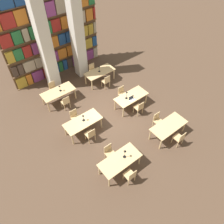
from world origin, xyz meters
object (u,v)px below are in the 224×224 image
object	(u,v)px
chair_7	(122,93)
reading_table_4	(58,93)
chair_11	(93,70)
reading_table_3	(131,97)
pillar_left	(44,42)
chair_1	(109,152)
chair_4	(91,134)
chair_6	(139,107)
laptop	(132,99)
chair_2	(179,138)
chair_3	(158,120)
reading_table_2	(83,122)
reading_table_1	(169,127)
desk_lamp_2	(127,94)
pillar_center	(77,30)
desk_lamp_4	(99,68)
chair_8	(66,102)
reading_table_0	(120,161)
reading_table_5	(100,73)
chair_10	(106,81)
chair_9	(53,88)
desk_lamp_3	(60,87)
chair_5	(75,117)
chair_0	(130,175)
desk_lamp_0	(125,153)
desk_lamp_1	(83,117)

from	to	relation	value
chair_7	reading_table_4	distance (m)	3.61
chair_11	reading_table_3	bearing A→B (deg)	91.49
pillar_left	chair_1	size ratio (longest dim) A/B	6.68
chair_4	chair_6	world-z (taller)	same
chair_4	laptop	world-z (taller)	laptop
pillar_left	chair_2	xyz separation A→B (m)	(2.60, -7.68, -2.51)
chair_3	reading_table_2	world-z (taller)	chair_3
chair_2	reading_table_3	distance (m)	3.39
reading_table_1	desk_lamp_2	size ratio (longest dim) A/B	3.90
chair_4	chair_1	bearing A→B (deg)	-85.57
pillar_center	desk_lamp_4	xyz separation A→B (m)	(0.44, -1.42, -1.95)
chair_8	chair_6	bearing A→B (deg)	-44.18
reading_table_2	reading_table_3	xyz separation A→B (m)	(3.07, -0.12, 0.00)
reading_table_0	reading_table_5	size ratio (longest dim) A/B	1.00
chair_1	chair_2	world-z (taller)	same
chair_7	chair_10	bearing A→B (deg)	-87.94
chair_6	laptop	xyz separation A→B (m)	(-0.11, 0.48, 0.32)
pillar_center	chair_3	world-z (taller)	pillar_center
chair_2	chair_3	distance (m)	1.43
reading_table_3	desk_lamp_2	xyz separation A→B (m)	(-0.32, 0.04, 0.41)
laptop	reading_table_5	world-z (taller)	laptop
chair_7	chair_9	xyz separation A→B (m)	(-2.90, 2.82, 0.00)
chair_4	desk_lamp_3	size ratio (longest dim) A/B	2.29
chair_4	desk_lamp_2	world-z (taller)	desk_lamp_2
desk_lamp_3	desk_lamp_4	xyz separation A→B (m)	(2.76, 0.10, 0.02)
chair_8	chair_11	bearing A→B (deg)	27.45
desk_lamp_4	chair_4	bearing A→B (deg)	-131.30
reading_table_4	pillar_center	bearing A→B (deg)	31.13
pillar_center	reading_table_4	xyz separation A→B (m)	(-2.46, -1.48, -2.32)
reading_table_3	chair_8	xyz separation A→B (m)	(-2.94, 2.11, -0.19)
reading_table_2	chair_5	world-z (taller)	chair_5
chair_0	reading_table_2	bearing A→B (deg)	90.92
chair_4	chair_2	bearing A→B (deg)	-41.04
reading_table_3	chair_10	xyz separation A→B (m)	(-0.09, 2.16, -0.19)
laptop	reading_table_4	bearing A→B (deg)	132.63
chair_9	desk_lamp_3	size ratio (longest dim) A/B	2.29
chair_7	desk_lamp_2	size ratio (longest dim) A/B	1.88
desk_lamp_0	reading_table_4	distance (m)	5.51
chair_6	chair_7	xyz separation A→B (m)	(0.00, 1.43, 0.00)
desk_lamp_1	chair_11	bearing A→B (deg)	49.81
chair_1	chair_6	distance (m)	3.22
chair_5	desk_lamp_4	size ratio (longest dim) A/B	2.11
chair_4	chair_8	world-z (taller)	same
chair_6	laptop	size ratio (longest dim) A/B	2.81
chair_3	reading_table_3	xyz separation A→B (m)	(-0.08, 1.95, 0.19)
chair_0	chair_10	size ratio (longest dim) A/B	1.00
reading_table_3	chair_8	bearing A→B (deg)	144.42
chair_5	reading_table_3	size ratio (longest dim) A/B	0.48
laptop	desk_lamp_4	bearing A→B (deg)	88.44
desk_lamp_0	desk_lamp_4	distance (m)	6.17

